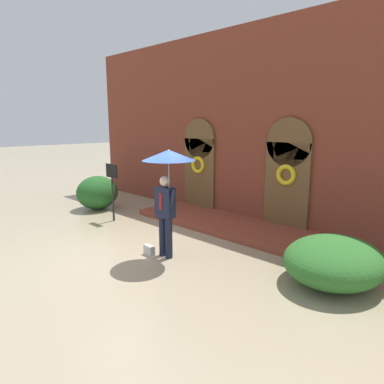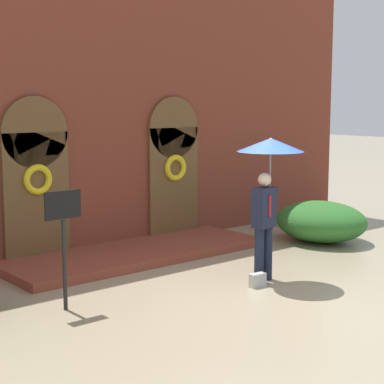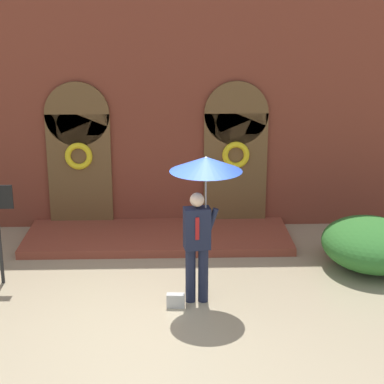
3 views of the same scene
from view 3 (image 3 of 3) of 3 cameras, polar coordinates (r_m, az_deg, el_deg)
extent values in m
plane|color=tan|center=(10.01, -3.41, -10.68)|extent=(80.00, 80.00, 0.00)
cube|color=brown|center=(13.20, -3.14, 8.90)|extent=(14.00, 0.50, 5.60)
cube|color=brown|center=(13.37, -9.93, 1.77)|extent=(1.30, 0.08, 2.40)
cylinder|color=brown|center=(13.11, -10.19, 6.84)|extent=(1.30, 0.08, 1.30)
cube|color=brown|center=(13.29, 3.86, 1.90)|extent=(1.30, 0.08, 2.40)
cylinder|color=brown|center=(13.04, 3.97, 7.00)|extent=(1.30, 0.08, 1.30)
torus|color=yellow|center=(13.22, -10.04, 3.15)|extent=(0.56, 0.12, 0.56)
torus|color=yellow|center=(13.14, 3.92, 3.29)|extent=(0.56, 0.12, 0.56)
cube|color=brown|center=(12.76, -3.05, -4.02)|extent=(5.20, 1.80, 0.16)
cylinder|color=#191E33|center=(10.16, -0.13, -7.39)|extent=(0.16, 0.16, 0.90)
cylinder|color=#191E33|center=(10.17, 1.00, -7.37)|extent=(0.16, 0.16, 0.90)
cube|color=#191E33|center=(9.87, 0.45, -3.24)|extent=(0.43, 0.30, 0.66)
cube|color=#A51919|center=(9.73, 0.48, -3.29)|extent=(0.06, 0.02, 0.36)
sphere|color=beige|center=(9.72, 0.45, -0.70)|extent=(0.22, 0.22, 0.22)
cylinder|color=#191E33|center=(9.84, 1.73, -2.68)|extent=(0.22, 0.09, 0.46)
cylinder|color=gray|center=(9.74, 1.23, -0.91)|extent=(0.02, 0.02, 0.98)
cone|color=#284CB7|center=(9.57, 1.25, 2.51)|extent=(1.10, 1.10, 0.22)
cone|color=white|center=(9.57, 1.25, 2.60)|extent=(0.61, 0.60, 0.20)
cube|color=#B7B7B2|center=(10.12, -1.46, -9.62)|extent=(0.29, 0.14, 0.22)
cylinder|color=black|center=(11.18, -16.69, -4.69)|extent=(0.06, 0.06, 1.30)
ellipsoid|color=#2D6B28|center=(11.89, 15.62, -4.45)|extent=(1.74, 2.01, 0.85)
camera|label=1|loc=(7.52, 48.21, -2.14)|focal=32.00mm
camera|label=2|loc=(7.74, -72.34, -7.68)|focal=60.00mm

